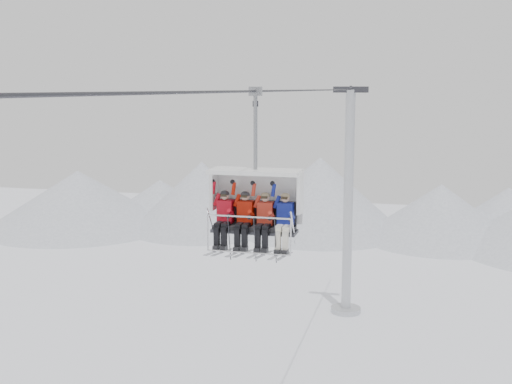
% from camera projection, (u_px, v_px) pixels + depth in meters
% --- Properties ---
extents(ridgeline, '(72.00, 21.00, 7.00)m').
position_uv_depth(ridgeline, '(354.00, 206.00, 57.85)').
color(ridgeline, silver).
rests_on(ridgeline, ground).
extents(lift_tower_right, '(2.00, 1.80, 13.48)m').
position_uv_depth(lift_tower_right, '(348.00, 218.00, 37.81)').
color(lift_tower_right, '#B3B6BB').
rests_on(lift_tower_right, ground).
extents(haul_cable, '(0.06, 50.00, 0.06)m').
position_uv_depth(haul_cable, '(256.00, 91.00, 15.56)').
color(haul_cable, '#2F2F35').
rests_on(haul_cable, lift_tower_left).
extents(chairlift_carrier, '(2.27, 1.17, 3.98)m').
position_uv_depth(chairlift_carrier, '(257.00, 198.00, 16.05)').
color(chairlift_carrier, black).
rests_on(chairlift_carrier, haul_cable).
extents(skier_far_left, '(0.39, 1.69, 1.56)m').
position_uv_depth(skier_far_left, '(224.00, 217.00, 16.02)').
color(skier_far_left, red).
rests_on(skier_far_left, chairlift_carrier).
extents(skier_center_left, '(0.39, 1.69, 1.56)m').
position_uv_depth(skier_center_left, '(244.00, 218.00, 15.89)').
color(skier_center_left, '#BA1907').
rests_on(skier_center_left, chairlift_carrier).
extents(skier_center_right, '(0.38, 1.69, 1.55)m').
position_uv_depth(skier_center_right, '(264.00, 219.00, 15.77)').
color(skier_center_right, red).
rests_on(skier_center_right, chairlift_carrier).
extents(skier_far_right, '(0.39, 1.69, 1.56)m').
position_uv_depth(skier_far_right, '(284.00, 220.00, 15.64)').
color(skier_far_right, navy).
rests_on(skier_far_right, chairlift_carrier).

